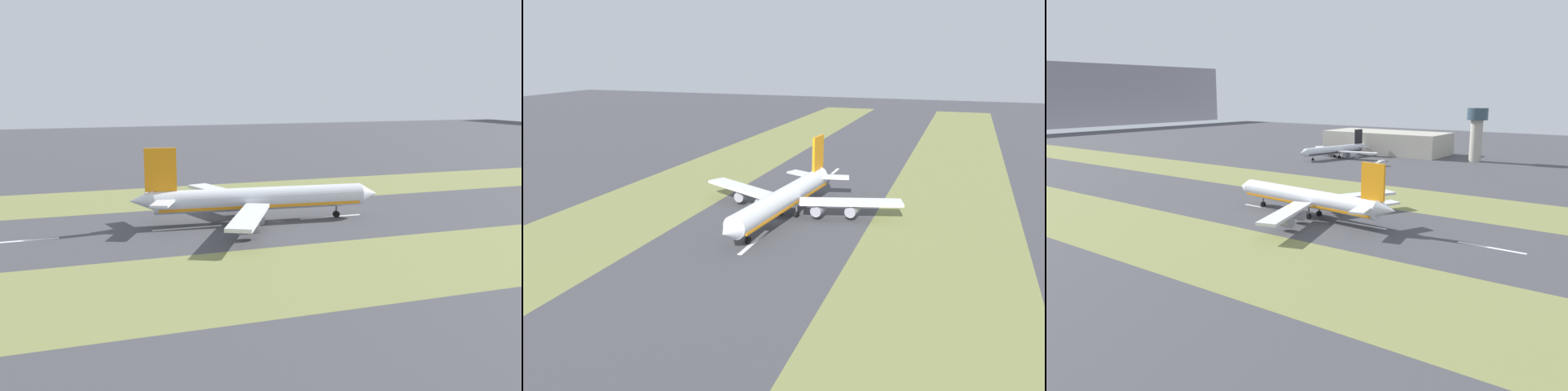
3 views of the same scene
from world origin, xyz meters
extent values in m
plane|color=#424247|center=(0.00, 0.00, 0.00)|extent=(800.00, 800.00, 0.00)
cube|color=olive|center=(-45.00, 0.00, 0.00)|extent=(40.00, 600.00, 0.01)
cube|color=olive|center=(45.00, 0.00, 0.00)|extent=(40.00, 600.00, 0.01)
cube|color=silver|center=(0.00, -63.31, 0.01)|extent=(1.20, 18.00, 0.01)
cube|color=silver|center=(0.00, -23.31, 0.01)|extent=(1.20, 18.00, 0.01)
cube|color=silver|center=(0.00, 16.69, 0.01)|extent=(1.20, 18.00, 0.01)
cylinder|color=silver|center=(-0.94, -3.31, 6.20)|extent=(11.34, 56.32, 6.00)
cone|color=silver|center=(1.98, 27.05, 6.20)|extent=(6.33, 5.54, 5.88)
cone|color=silver|center=(-3.91, -34.17, 7.00)|extent=(5.65, 6.46, 5.10)
cube|color=orange|center=(-0.94, -3.31, 4.55)|extent=(10.82, 54.06, 0.70)
cube|color=silver|center=(-19.05, -8.82, 5.30)|extent=(29.51, 13.99, 0.90)
cube|color=silver|center=(15.79, -12.17, 5.30)|extent=(28.49, 18.71, 0.90)
cylinder|color=#93939E|center=(-10.28, -6.43, 2.85)|extent=(3.65, 5.08, 3.20)
cylinder|color=#93939E|center=(-19.58, -9.05, 2.85)|extent=(3.65, 5.08, 3.20)
cylinder|color=#93939E|center=(7.63, -8.15, 2.85)|extent=(3.65, 5.08, 3.20)
cylinder|color=#93939E|center=(16.26, -12.50, 2.85)|extent=(3.65, 5.08, 3.20)
cube|color=orange|center=(-3.43, -29.19, 14.70)|extent=(1.56, 8.04, 11.00)
cube|color=silver|center=(-8.91, -28.66, 7.20)|extent=(10.72, 6.46, 0.60)
cube|color=silver|center=(2.04, -29.72, 7.20)|extent=(10.93, 8.02, 0.60)
cylinder|color=#59595E|center=(1.10, 17.87, 2.50)|extent=(0.50, 0.50, 3.20)
cylinder|color=black|center=(1.10, 17.87, 0.90)|extent=(1.07, 1.88, 1.80)
cylinder|color=#59595E|center=(-3.82, -6.05, 2.50)|extent=(0.50, 0.50, 3.20)
cylinder|color=black|center=(-3.82, -6.05, 0.90)|extent=(1.07, 1.88, 1.80)
cylinder|color=#59595E|center=(1.36, -6.55, 2.50)|extent=(0.50, 0.50, 3.20)
cylinder|color=black|center=(1.36, -6.55, 0.90)|extent=(1.07, 1.88, 1.80)
cube|color=#B2AD9E|center=(174.91, 60.26, 7.15)|extent=(36.00, 80.46, 14.29)
cylinder|color=#B2AD9E|center=(167.52, -2.44, 12.21)|extent=(7.00, 7.00, 24.43)
cylinder|color=#334756|center=(167.52, -2.44, 27.87)|extent=(12.00, 12.00, 6.89)
cylinder|color=silver|center=(129.91, 72.84, 5.17)|extent=(46.68, 14.97, 5.00)
cone|color=silver|center=(105.07, 78.33, 5.17)|extent=(5.13, 5.69, 4.90)
cone|color=silver|center=(155.15, 67.25, 5.84)|extent=(5.80, 5.23, 4.25)
cube|color=black|center=(129.91, 72.84, 3.79)|extent=(44.81, 14.33, 0.58)
cube|color=silver|center=(132.64, 57.29, 4.42)|extent=(8.94, 24.68, 0.75)
cube|color=silver|center=(138.94, 85.79, 4.42)|extent=(17.82, 22.77, 0.75)
cylinder|color=#93939E|center=(131.55, 64.79, 2.38)|extent=(4.49, 3.47, 2.67)
cylinder|color=#93939E|center=(132.78, 56.83, 2.38)|extent=(4.49, 3.47, 2.67)
cylinder|color=#93939E|center=(134.79, 79.45, 2.38)|extent=(4.49, 3.47, 2.67)
cylinder|color=#93939E|center=(139.26, 86.14, 2.38)|extent=(4.49, 3.47, 2.67)
cube|color=black|center=(151.08, 68.15, 12.26)|extent=(6.66, 2.09, 9.17)
cube|color=silver|center=(150.09, 63.67, 6.01)|extent=(4.46, 8.66, 0.50)
cube|color=silver|center=(152.07, 72.63, 6.01)|extent=(7.39, 9.05, 0.50)
cylinder|color=#59595E|center=(112.58, 76.67, 2.09)|extent=(0.42, 0.42, 2.67)
cylinder|color=black|center=(112.58, 76.67, 0.75)|extent=(1.63, 1.06, 1.50)
cylinder|color=#59595E|center=(131.88, 70.18, 2.09)|extent=(0.42, 0.42, 2.67)
cylinder|color=black|center=(131.88, 70.18, 0.75)|extent=(1.63, 1.06, 1.50)
cylinder|color=#59595E|center=(132.82, 74.41, 2.09)|extent=(0.42, 0.42, 2.67)
cylinder|color=black|center=(132.82, 74.41, 0.75)|extent=(1.63, 1.06, 1.50)
cube|color=white|center=(114.60, 33.52, 1.50)|extent=(2.41, 2.57, 2.00)
cube|color=silver|center=(117.53, 32.89, 1.80)|extent=(4.37, 2.98, 2.60)
cylinder|color=black|center=(114.37, 32.44, 0.50)|extent=(1.05, 0.55, 1.00)
cylinder|color=black|center=(114.83, 34.59, 0.50)|extent=(1.05, 0.55, 1.00)
cylinder|color=black|center=(118.48, 31.57, 0.50)|extent=(1.05, 0.55, 1.00)
cylinder|color=black|center=(118.94, 33.72, 0.50)|extent=(1.05, 0.55, 1.00)
camera|label=1|loc=(147.97, -56.03, 35.41)|focal=42.00mm
camera|label=2|loc=(-47.71, 127.26, 46.54)|focal=35.00mm
camera|label=3|loc=(-132.67, -100.92, 40.53)|focal=35.00mm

